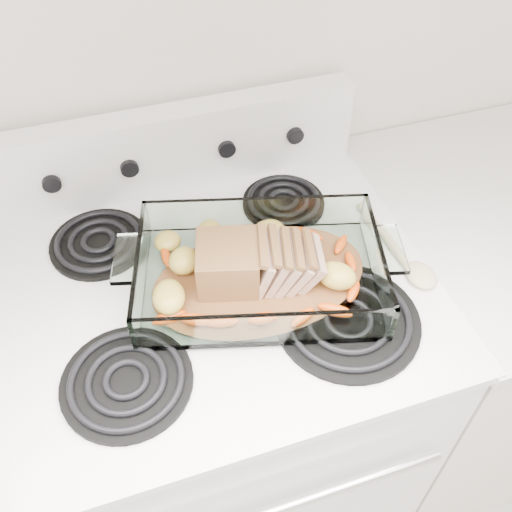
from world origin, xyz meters
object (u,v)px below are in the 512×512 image
object	(u,v)px
counter_right	(464,335)
pork_roast	(248,266)
baking_dish	(260,274)
electric_range	(226,402)

from	to	relation	value
counter_right	pork_roast	size ratio (longest dim) A/B	4.23
counter_right	baking_dish	size ratio (longest dim) A/B	2.19
baking_dish	counter_right	bearing A→B (deg)	18.66
counter_right	pork_roast	xyz separation A→B (m)	(-0.61, -0.03, 0.53)
counter_right	baking_dish	xyz separation A→B (m)	(-0.59, -0.03, 0.50)
electric_range	pork_roast	distance (m)	0.52
baking_dish	pork_roast	world-z (taller)	pork_roast
baking_dish	pork_roast	bearing A→B (deg)	-164.53
baking_dish	pork_roast	distance (m)	0.04
pork_roast	electric_range	bearing A→B (deg)	162.82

